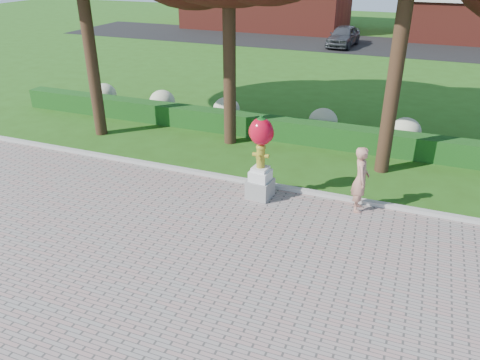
{
  "coord_description": "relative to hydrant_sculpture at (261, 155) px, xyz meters",
  "views": [
    {
      "loc": [
        4.29,
        -8.92,
        6.41
      ],
      "look_at": [
        0.37,
        1.0,
        1.15
      ],
      "focal_mm": 35.0,
      "sensor_mm": 36.0,
      "label": 1
    }
  ],
  "objects": [
    {
      "name": "hydrangea_row",
      "position": [
        0.1,
        5.7,
        -0.78
      ],
      "size": [
        20.1,
        1.1,
        0.99
      ],
      "color": "tan",
      "rests_on": "ground"
    },
    {
      "name": "parked_car",
      "position": [
        -2.13,
        24.46,
        -0.57
      ],
      "size": [
        2.1,
        4.47,
        1.48
      ],
      "primitive_type": "imported",
      "rotation": [
        0.0,
        0.0,
        -0.08
      ],
      "color": "#3A3B41",
      "rests_on": "street"
    },
    {
      "name": "curb",
      "position": [
        -0.47,
        0.7,
        -1.25
      ],
      "size": [
        40.0,
        0.18,
        0.15
      ],
      "primitive_type": "cube",
      "color": "#ADADA5",
      "rests_on": "ground"
    },
    {
      "name": "lawn_hedge",
      "position": [
        -0.47,
        4.7,
        -0.93
      ],
      "size": [
        24.0,
        0.7,
        0.8
      ],
      "primitive_type": "cube",
      "color": "#143F12",
      "rests_on": "ground"
    },
    {
      "name": "ground",
      "position": [
        -0.47,
        -2.3,
        -1.33
      ],
      "size": [
        100.0,
        100.0,
        0.0
      ],
      "primitive_type": "plane",
      "color": "#275114",
      "rests_on": "ground"
    },
    {
      "name": "woman",
      "position": [
        2.71,
        0.3,
        -0.38
      ],
      "size": [
        0.56,
        0.74,
        1.82
      ],
      "primitive_type": "imported",
      "rotation": [
        0.0,
        0.0,
        1.77
      ],
      "color": "tan",
      "rests_on": "walkway"
    },
    {
      "name": "hydrant_sculpture",
      "position": [
        0.0,
        0.0,
        0.0
      ],
      "size": [
        0.72,
        0.72,
        2.43
      ],
      "rotation": [
        0.0,
        0.0,
        -0.1
      ],
      "color": "gray",
      "rests_on": "walkway"
    },
    {
      "name": "walkway",
      "position": [
        -0.47,
        -6.3,
        -1.31
      ],
      "size": [
        40.0,
        14.0,
        0.04
      ],
      "primitive_type": "cube",
      "color": "gray",
      "rests_on": "ground"
    },
    {
      "name": "street",
      "position": [
        -0.47,
        25.7,
        -1.32
      ],
      "size": [
        50.0,
        8.0,
        0.02
      ],
      "primitive_type": "cube",
      "color": "black",
      "rests_on": "ground"
    }
  ]
}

